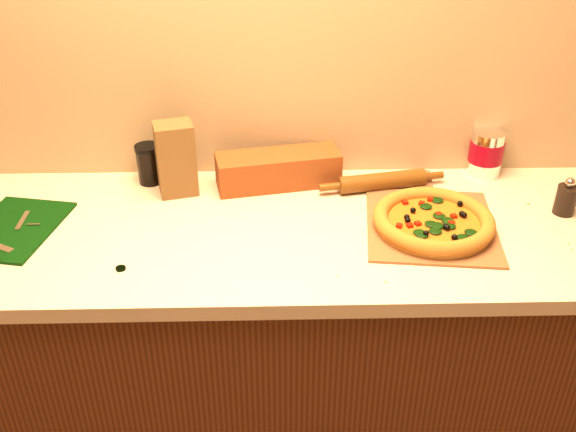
% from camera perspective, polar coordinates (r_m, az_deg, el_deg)
% --- Properties ---
extents(cabinet, '(2.80, 0.65, 0.86)m').
position_cam_1_polar(cabinet, '(2.01, -1.62, -12.34)').
color(cabinet, '#431E0E').
rests_on(cabinet, ground).
extents(countertop, '(2.84, 0.68, 0.04)m').
position_cam_1_polar(countertop, '(1.73, -1.83, -1.44)').
color(countertop, beige).
rests_on(countertop, cabinet).
extents(pizza_peel, '(0.38, 0.53, 0.01)m').
position_cam_1_polar(pizza_peel, '(1.77, 12.52, -0.52)').
color(pizza_peel, brown).
rests_on(pizza_peel, countertop).
extents(pizza, '(0.32, 0.32, 0.05)m').
position_cam_1_polar(pizza, '(1.73, 12.80, -0.44)').
color(pizza, '#BE812F').
rests_on(pizza, pizza_peel).
extents(cutting_board, '(0.27, 0.34, 0.02)m').
position_cam_1_polar(cutting_board, '(1.85, -23.31, -1.06)').
color(cutting_board, black).
rests_on(cutting_board, countertop).
extents(bottle_cap, '(0.03, 0.03, 0.01)m').
position_cam_1_polar(bottle_cap, '(1.60, -14.65, -4.53)').
color(bottle_cap, black).
rests_on(bottle_cap, countertop).
extents(pepper_grinder, '(0.06, 0.06, 0.11)m').
position_cam_1_polar(pepper_grinder, '(1.91, 23.49, 1.40)').
color(pepper_grinder, black).
rests_on(pepper_grinder, countertop).
extents(rolling_pin, '(0.38, 0.10, 0.05)m').
position_cam_1_polar(rolling_pin, '(1.91, 8.36, 3.08)').
color(rolling_pin, '#5A330F').
rests_on(rolling_pin, countertop).
extents(coffee_canister, '(0.10, 0.10, 0.14)m').
position_cam_1_polar(coffee_canister, '(2.04, 17.19, 5.41)').
color(coffee_canister, silver).
rests_on(coffee_canister, countertop).
extents(bread_bag, '(0.38, 0.18, 0.10)m').
position_cam_1_polar(bread_bag, '(1.90, -0.88, 4.17)').
color(bread_bag, brown).
rests_on(bread_bag, countertop).
extents(paper_bag, '(0.13, 0.11, 0.21)m').
position_cam_1_polar(paper_bag, '(1.86, -9.93, 5.03)').
color(paper_bag, brown).
rests_on(paper_bag, countertop).
extents(dark_jar, '(0.07, 0.07, 0.12)m').
position_cam_1_polar(dark_jar, '(1.96, -12.24, 4.56)').
color(dark_jar, black).
rests_on(dark_jar, countertop).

